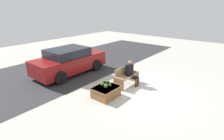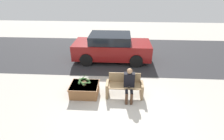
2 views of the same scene
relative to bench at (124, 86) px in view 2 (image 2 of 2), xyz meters
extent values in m
plane|color=#ADA89E|center=(-0.08, -1.00, -0.41)|extent=(30.00, 30.00, 0.00)
cube|color=#2D2D30|center=(-0.08, 4.48, -0.41)|extent=(20.00, 6.00, 0.01)
cube|color=#8C704C|center=(-0.66, -0.05, -0.12)|extent=(0.09, 0.55, 0.59)
cube|color=#8C704C|center=(0.66, -0.05, -0.12)|extent=(0.09, 0.55, 0.59)
cube|color=#8C704C|center=(0.00, -0.05, 0.06)|extent=(1.23, 0.51, 0.04)
cube|color=#8C704C|center=(0.00, 0.21, 0.28)|extent=(1.23, 0.04, 0.40)
cube|color=black|center=(0.17, -0.09, 0.35)|extent=(0.40, 0.22, 0.55)
sphere|color=#8C6647|center=(0.17, -0.11, 0.72)|extent=(0.20, 0.20, 0.20)
cylinder|color=black|center=(0.08, -0.32, 0.02)|extent=(0.11, 0.47, 0.11)
cylinder|color=black|center=(0.26, -0.32, 0.02)|extent=(0.11, 0.47, 0.11)
cylinder|color=#472D1E|center=(0.08, -0.56, -0.19)|extent=(0.10, 0.10, 0.45)
cylinder|color=#472D1E|center=(0.26, -0.56, -0.19)|extent=(0.10, 0.10, 0.45)
cube|color=black|center=(0.17, -0.32, 0.17)|extent=(0.07, 0.09, 0.12)
cube|color=brown|center=(-1.56, -0.05, -0.18)|extent=(1.04, 0.86, 0.46)
cube|color=brown|center=(-1.56, -0.05, 0.03)|extent=(1.09, 0.91, 0.04)
cylinder|color=brown|center=(-1.56, -0.05, 0.11)|extent=(0.17, 0.17, 0.13)
cone|color=#427538|center=(-1.41, -0.08, 0.28)|extent=(0.15, 0.35, 0.28)
cone|color=#427538|center=(-1.49, 0.11, 0.25)|extent=(0.37, 0.21, 0.21)
cone|color=#427538|center=(-1.61, 0.09, 0.29)|extent=(0.34, 0.20, 0.28)
cone|color=#427538|center=(-1.71, -0.05, 0.27)|extent=(0.08, 0.36, 0.25)
cone|color=#427538|center=(-1.64, -0.19, 0.25)|extent=(0.35, 0.26, 0.23)
cone|color=#427538|center=(-1.46, -0.20, 0.22)|extent=(0.35, 0.27, 0.16)
cube|color=maroon|center=(-0.69, 3.47, 0.22)|extent=(4.20, 1.80, 0.82)
cube|color=black|center=(-0.79, 3.47, 0.86)|extent=(2.19, 1.66, 0.45)
cylinder|color=black|center=(0.62, 2.57, -0.07)|extent=(0.68, 0.18, 0.68)
cylinder|color=black|center=(0.62, 4.37, -0.07)|extent=(0.68, 0.18, 0.68)
cylinder|color=black|center=(-1.99, 2.57, -0.07)|extent=(0.68, 0.18, 0.68)
cylinder|color=black|center=(-1.99, 4.37, -0.07)|extent=(0.68, 0.18, 0.68)
camera|label=1|loc=(-6.62, -4.50, 3.27)|focal=28.00mm
camera|label=2|loc=(-0.14, -5.73, 3.62)|focal=28.00mm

